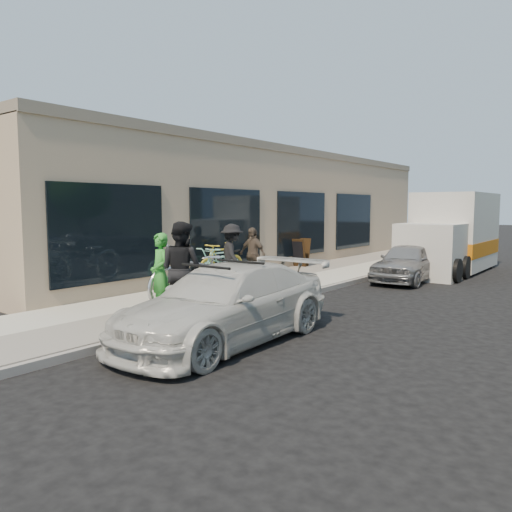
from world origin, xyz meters
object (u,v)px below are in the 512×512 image
Objects in this scene: bike_rack at (236,261)px; tandem_bike at (201,272)px; cruiser_bike_a at (221,264)px; man_standing at (181,269)px; bystander_a at (232,255)px; cruiser_bike_b at (218,266)px; bystander_b at (252,255)px; woman_rider at (160,273)px; cruiser_bike_c at (222,262)px; sandwich_board at (299,252)px; sedan_white at (226,304)px; moving_truck at (451,237)px; sedan_silver at (408,262)px.

tandem_bike is (1.79, -3.31, 0.18)m from bike_rack.
tandem_bike is at bearing -54.84° from cruiser_bike_a.
bystander_a is at bearing -72.07° from man_standing.
bystander_b reaches higher than cruiser_bike_b.
cruiser_bike_a is (-1.72, 3.67, -0.28)m from woman_rider.
cruiser_bike_b is 0.55m from cruiser_bike_c.
sandwich_board is at bearing 106.56° from bystander_b.
sedan_white is 1.55m from man_standing.
sandwich_board is (-0.20, 3.63, -0.01)m from bike_rack.
woman_rider is at bearing -81.81° from cruiser_bike_b.
cruiser_bike_a is (0.10, -0.78, -0.00)m from bike_rack.
moving_truck is 2.96× the size of cruiser_bike_c.
woman_rider is 1.04× the size of bystander_b.
cruiser_bike_c is at bearing -131.22° from bystander_b.
tandem_bike is 3.09m from cruiser_bike_c.
bystander_b reaches higher than bike_rack.
cruiser_bike_b is at bearing -115.56° from moving_truck.
woman_rider is 3.45m from bystander_a.
woman_rider is (1.83, -4.45, 0.27)m from bike_rack.
cruiser_bike_c is (-3.89, -7.31, -0.48)m from moving_truck.
moving_truck is 2.83× the size of cruiser_bike_b.
moving_truck reaches higher than bystander_b.
moving_truck reaches higher than cruiser_bike_b.
moving_truck is at bearing 100.89° from woman_rider.
tandem_bike is (-2.19, -9.89, -0.35)m from moving_truck.
sedan_silver is at bearing 89.39° from sedan_white.
man_standing reaches higher than cruiser_bike_b.
sedan_white is at bearing 11.45° from woman_rider.
man_standing is at bearing -99.06° from moving_truck.
woman_rider is 0.81× the size of cruiser_bike_b.
bystander_b is at bearing -132.63° from sedan_silver.
bystander_b reaches higher than sedan_silver.
bystander_a is (-1.01, 3.30, 0.03)m from woman_rider.
bike_rack is 5.02m from man_standing.
moving_truck is 8.36m from bystander_a.
bike_rack is 0.43× the size of cruiser_bike_b.
sedan_white is 4.98m from cruiser_bike_b.
sandwich_board is at bearing 114.02° from sedan_white.
bystander_a is at bearing -112.92° from moving_truck.
moving_truck reaches higher than cruiser_bike_c.
woman_rider reaches higher than bike_rack.
sandwich_board is at bearing 93.64° from cruiser_bike_c.
cruiser_bike_c is at bearing 129.90° from tandem_bike.
bike_rack is 3.64m from sandwich_board.
sedan_white is (3.80, -4.82, -0.02)m from bike_rack.
moving_truck is 3.51× the size of woman_rider.
woman_rider is at bearing 168.20° from sedan_white.
man_standing is 4.60m from bystander_b.
sedan_white is 1.68× the size of tandem_bike.
woman_rider is (2.03, -8.08, 0.29)m from sandwich_board.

